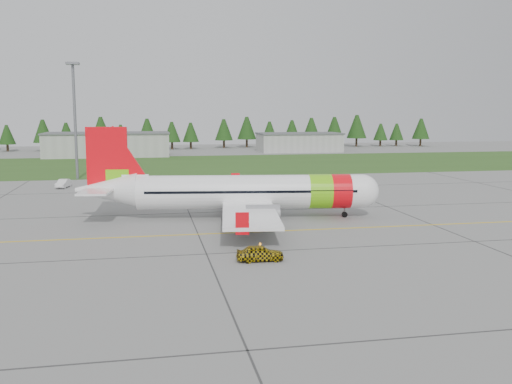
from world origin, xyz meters
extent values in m
plane|color=gray|center=(0.00, 0.00, 0.00)|extent=(320.00, 320.00, 0.00)
cylinder|color=white|center=(-8.35, 15.39, 3.02)|extent=(25.58, 7.16, 3.79)
sphere|color=white|center=(4.19, 13.69, 3.02)|extent=(3.79, 3.79, 3.79)
cone|color=white|center=(-24.25, 17.55, 3.36)|extent=(7.26, 4.68, 3.79)
cube|color=black|center=(4.48, 13.65, 3.36)|extent=(1.88, 2.72, 0.54)
cylinder|color=#72D710|center=(-0.63, 14.34, 3.02)|extent=(3.03, 4.18, 3.87)
cylinder|color=#F40812|center=(1.68, 14.03, 3.02)|extent=(2.64, 4.13, 3.87)
cube|color=white|center=(-8.83, 15.45, 1.95)|extent=(9.49, 31.57, 0.35)
cube|color=#F40812|center=(-7.71, 30.91, 2.48)|extent=(1.18, 0.33, 1.95)
cube|color=#F40812|center=(-11.87, 0.25, 2.48)|extent=(1.18, 0.33, 1.95)
cylinder|color=gray|center=(-6.66, 20.56, 1.41)|extent=(3.75, 2.50, 2.04)
cylinder|color=gray|center=(-8.10, 9.95, 1.41)|extent=(3.75, 2.50, 2.04)
cube|color=#F40812|center=(-24.06, 17.52, 6.62)|extent=(4.48, 0.95, 7.39)
cube|color=#72D710|center=(-23.00, 17.38, 4.48)|extent=(2.56, 0.75, 2.34)
cube|color=white|center=(-24.74, 17.61, 3.60)|extent=(4.59, 11.51, 0.21)
cylinder|color=slate|center=(2.26, 13.95, 0.68)|extent=(0.18, 0.18, 1.36)
cylinder|color=black|center=(2.26, 13.95, 0.33)|extent=(0.69, 0.36, 0.66)
cylinder|color=slate|center=(-9.43, 18.28, 0.92)|extent=(0.21, 0.21, 1.85)
cylinder|color=black|center=(-9.81, 18.34, 0.51)|extent=(1.06, 0.57, 1.01)
cylinder|color=slate|center=(-10.16, 12.88, 0.92)|extent=(0.21, 0.21, 1.85)
cylinder|color=black|center=(-10.55, 12.94, 0.51)|extent=(1.06, 0.57, 1.01)
imported|color=gold|center=(-10.96, -3.01, 1.91)|extent=(1.35, 1.58, 3.82)
imported|color=white|center=(-32.88, 46.49, 2.04)|extent=(1.65, 1.59, 4.08)
cube|color=#30561E|center=(0.00, 82.00, 0.01)|extent=(320.00, 50.00, 0.03)
cube|color=gold|center=(0.00, 8.00, 0.01)|extent=(120.00, 0.25, 0.02)
cube|color=#A8A8A3|center=(-30.00, 110.00, 3.00)|extent=(32.00, 14.00, 6.00)
cube|color=#A8A8A3|center=(25.00, 118.00, 2.60)|extent=(24.00, 12.00, 5.20)
cylinder|color=slate|center=(-32.00, 58.00, 10.00)|extent=(0.50, 0.50, 20.00)
camera|label=1|loc=(-19.74, -47.01, 12.03)|focal=40.00mm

